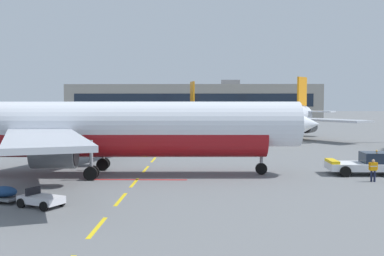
{
  "coord_description": "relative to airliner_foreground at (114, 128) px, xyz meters",
  "views": [
    {
      "loc": [
        23.32,
        -15.61,
        6.41
      ],
      "look_at": [
        22.29,
        25.95,
        3.89
      ],
      "focal_mm": 44.78,
      "sensor_mm": 36.0,
      "label": 1
    }
  ],
  "objects": [
    {
      "name": "ground",
      "position": [
        24.27,
        15.48,
        -3.95
      ],
      "size": [
        400.0,
        400.0,
        0.0
      ],
      "primitive_type": "plane",
      "color": "slate"
    },
    {
      "name": "apron_paint_markings",
      "position": [
        2.27,
        12.94,
        -3.95
      ],
      "size": [
        8.0,
        95.84,
        0.01
      ],
      "color": "yellow",
      "rests_on": "ground"
    },
    {
      "name": "airliner_foreground",
      "position": [
        0.0,
        0.0,
        0.0
      ],
      "size": [
        34.74,
        34.62,
        12.2
      ],
      "color": "silver",
      "rests_on": "ground"
    },
    {
      "name": "pushback_tug",
      "position": [
        21.41,
        0.61,
        -3.05
      ],
      "size": [
        6.03,
        3.25,
        2.08
      ],
      "color": "silver",
      "rests_on": "ground"
    },
    {
      "name": "airliner_mid_left",
      "position": [
        18.55,
        35.0,
        -0.62
      ],
      "size": [
        25.28,
        27.06,
        10.28
      ],
      "color": "silver",
      "rests_on": "ground"
    },
    {
      "name": "airliner_far_center",
      "position": [
        7.53,
        72.19,
        -0.41
      ],
      "size": [
        30.11,
        30.89,
        10.94
      ],
      "color": "silver",
      "rests_on": "ground"
    },
    {
      "name": "ground_crew_worker",
      "position": [
        20.73,
        -2.98,
        -2.95
      ],
      "size": [
        0.7,
        0.31,
        1.74
      ],
      "color": "#191E38",
      "rests_on": "ground"
    },
    {
      "name": "terminal_satellite",
      "position": [
        4.22,
        119.16,
        1.62
      ],
      "size": [
        81.24,
        19.85,
        12.71
      ],
      "color": "#9E998E",
      "rests_on": "ground"
    }
  ]
}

